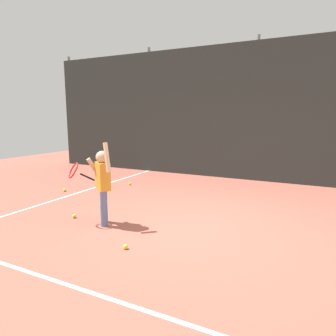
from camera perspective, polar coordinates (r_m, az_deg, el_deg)
ground_plane at (r=4.94m, az=5.94°, el=-10.95°), size 20.00×20.00×0.00m
court_line_baseline at (r=3.19m, az=-9.67°, el=-23.49°), size 9.00×0.05×0.00m
court_line_sideline at (r=7.44m, az=-15.44°, el=-4.14°), size 0.05×9.00×0.00m
back_fence_windscreen at (r=8.53m, az=16.01°, el=10.01°), size 13.44×0.08×3.68m
fence_post_0 at (r=11.76m, az=-17.73°, el=10.11°), size 0.09×0.09×3.83m
fence_post_1 at (r=9.76m, az=-3.52°, el=10.71°), size 0.09×0.09×3.83m
fence_post_2 at (r=8.59m, az=16.11°, el=10.50°), size 0.09×0.09×3.83m
tennis_player at (r=4.95m, az=-12.40°, el=-2.33°), size 0.89×0.52×1.35m
tennis_ball_0 at (r=7.50m, az=-18.92°, el=-3.98°), size 0.07×0.07×0.07m
tennis_ball_1 at (r=4.18m, az=-8.03°, el=-14.48°), size 0.07×0.07×0.07m
tennis_ball_2 at (r=5.55m, az=-17.28°, el=-8.65°), size 0.07×0.07×0.07m
tennis_ball_3 at (r=7.82m, az=-7.21°, el=-2.97°), size 0.07×0.07×0.07m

